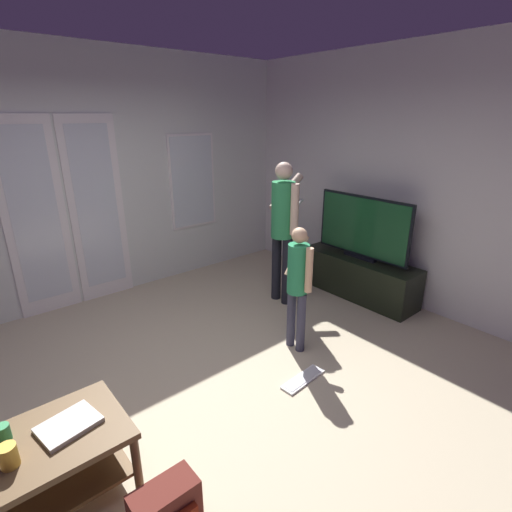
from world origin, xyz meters
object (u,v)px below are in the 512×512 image
Objects in this scene: person_adult at (284,221)px; loose_keyboard at (303,379)px; backpack at (166,508)px; cup_by_laptop at (3,433)px; person_child at (298,279)px; tv_stand at (358,277)px; cup_near_edge at (8,456)px; coffee_table at (42,460)px; flat_screen_tv at (363,228)px; laptop_closed at (69,425)px.

person_adult reaches higher than loose_keyboard.
cup_by_laptop is (-0.58, 0.67, 0.38)m from backpack.
cup_by_laptop is (-2.37, -0.10, -0.21)m from person_child.
cup_near_edge is at bearing -170.74° from tv_stand.
coffee_table is 9.50× the size of cup_by_laptop.
coffee_table is at bearing -171.48° from flat_screen_tv.
backpack is (-2.39, -1.59, -0.86)m from person_adult.
laptop_closed is (-2.07, -0.22, -0.24)m from person_child.
tv_stand reaches higher than backpack.
laptop_closed is at bearing -171.22° from flat_screen_tv.
flat_screen_tv is at bearing -1.79° from laptop_closed.
loose_keyboard is 4.70× the size of cup_by_laptop.
coffee_table is 0.25m from cup_by_laptop.
person_adult is at bearing 148.36° from flat_screen_tv.
tv_stand is 3.28× the size of loose_keyboard.
person_adult is 3.67× the size of loose_keyboard.
person_child is 2.69× the size of loose_keyboard.
cup_near_edge is at bearing 177.43° from loose_keyboard.
person_adult is 1.37× the size of person_child.
flat_screen_tv is 3.55m from laptop_closed.
coffee_table is at bearing 129.83° from backpack.
laptop_closed reaches higher than loose_keyboard.
person_adult reaches higher than cup_near_edge.
backpack is 0.85m from cup_near_edge.
coffee_table is 0.24m from cup_near_edge.
coffee_table is 0.62× the size of tv_stand.
cup_by_laptop reaches higher than coffee_table.
backpack is (-3.20, -1.09, -0.74)m from flat_screen_tv.
coffee_table is 0.75× the size of person_child.
cup_by_laptop is at bearing 146.42° from laptop_closed.
coffee_table is 1.96m from loose_keyboard.
laptop_closed is 2.50× the size of cup_near_edge.
coffee_table is 0.55× the size of person_adult.
coffee_table is at bearing -45.51° from cup_by_laptop.
backpack is 0.71m from laptop_closed.
person_adult is 3.21m from cup_near_edge.
tv_stand is at bearing 8.46° from coffee_table.
person_child is 2.38m from cup_by_laptop.
backpack is 0.80× the size of loose_keyboard.
tv_stand is at bearing -31.77° from person_adult.
loose_keyboard is at bearing -157.57° from flat_screen_tv.
flat_screen_tv is 9.95× the size of cup_near_edge.
laptop_closed is (-1.76, 0.18, 0.47)m from loose_keyboard.
cup_by_laptop is at bearing -162.82° from person_adult.
loose_keyboard is (1.92, -0.17, -0.33)m from coffee_table.
cup_near_edge is at bearing -172.71° from person_child.
cup_by_laptop is (0.01, 0.21, -0.01)m from cup_near_edge.
person_child reaches higher than coffee_table.
backpack is (-1.79, -0.77, -0.59)m from person_child.
cup_near_edge is (-0.14, -0.07, 0.19)m from coffee_table.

